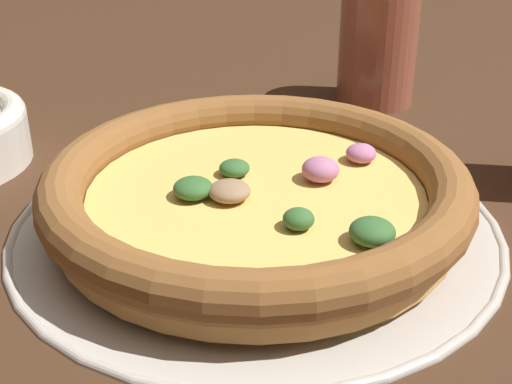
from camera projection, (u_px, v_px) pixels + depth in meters
name	position (u px, v px, depth m)	size (l,w,h in m)	color
ground_plane	(256.00, 227.00, 0.50)	(3.00, 3.00, 0.00)	#3D2616
pizza_tray	(256.00, 223.00, 0.49)	(0.34, 0.34, 0.01)	#B7B2A8
pizza	(256.00, 191.00, 0.48)	(0.29, 0.29, 0.04)	tan
drinking_cup	(378.00, 48.00, 0.69)	(0.08, 0.08, 0.11)	brown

